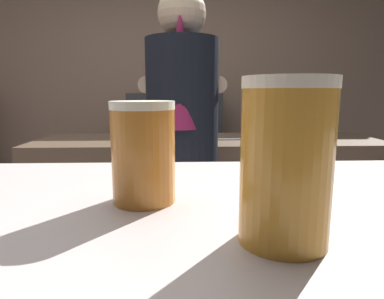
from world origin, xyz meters
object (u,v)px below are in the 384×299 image
(pint_glass_far, at_px, (286,162))
(bartender, at_px, (182,144))
(bottle_soy, at_px, (192,84))
(mixing_bowl, at_px, (154,137))
(knife_block, at_px, (319,122))
(chefs_knife, at_px, (228,139))
(pint_glass_near, at_px, (143,152))
(bottle_vinegar, at_px, (196,85))

(pint_glass_far, bearing_deg, bartender, 93.82)
(pint_glass_far, distance_m, bottle_soy, 3.10)
(mixing_bowl, bearing_deg, knife_block, 5.45)
(chefs_knife, height_order, pint_glass_far, pint_glass_far)
(bartender, xyz_separation_m, chefs_knife, (0.28, 0.41, -0.04))
(pint_glass_far, bearing_deg, bottle_soy, 89.49)
(mixing_bowl, height_order, chefs_knife, mixing_bowl)
(bottle_soy, bearing_deg, pint_glass_near, -93.22)
(bartender, xyz_separation_m, bottle_vinegar, (0.15, 1.73, 0.32))
(bottle_vinegar, bearing_deg, bottle_soy, 111.79)
(bartender, distance_m, chefs_knife, 0.50)
(pint_glass_near, distance_m, bottle_soy, 2.98)
(knife_block, height_order, bottle_vinegar, bottle_vinegar)
(mixing_bowl, height_order, pint_glass_near, pint_glass_near)
(bottle_vinegar, bearing_deg, mixing_bowl, -102.56)
(mixing_bowl, bearing_deg, bottle_vinegar, 77.44)
(mixing_bowl, distance_m, bottle_soy, 1.55)
(bartender, distance_m, pint_glass_far, 1.28)
(mixing_bowl, distance_m, pint_glass_near, 1.50)
(bartender, relative_size, knife_block, 6.26)
(bottle_soy, bearing_deg, pint_glass_far, -90.51)
(bartender, xyz_separation_m, pint_glass_near, (-0.06, -1.14, 0.17))
(bartender, height_order, pint_glass_far, bartender)
(knife_block, distance_m, chefs_knife, 0.58)
(knife_block, xyz_separation_m, chefs_knife, (-0.57, -0.03, -0.10))
(chefs_knife, bearing_deg, knife_block, 0.99)
(chefs_knife, distance_m, bottle_vinegar, 1.38)
(bartender, xyz_separation_m, knife_block, (0.85, 0.44, 0.06))
(bartender, bearing_deg, pint_glass_near, -178.09)
(knife_block, distance_m, mixing_bowl, 1.01)
(pint_glass_near, relative_size, bottle_vinegar, 0.59)
(chefs_knife, xyz_separation_m, pint_glass_far, (-0.20, -1.67, 0.22))
(pint_glass_far, xyz_separation_m, bottle_soy, (0.03, 3.09, 0.14))
(pint_glass_far, bearing_deg, knife_block, 65.92)
(pint_glass_near, height_order, bottle_soy, bottle_soy)
(bartender, height_order, chefs_knife, bartender)
(knife_block, xyz_separation_m, mixing_bowl, (-1.01, -0.10, -0.08))
(mixing_bowl, distance_m, pint_glass_far, 1.64)
(knife_block, relative_size, chefs_knife, 1.12)
(chefs_knife, relative_size, pint_glass_near, 1.90)
(chefs_knife, relative_size, pint_glass_far, 1.60)
(knife_block, distance_m, bottle_soy, 1.59)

